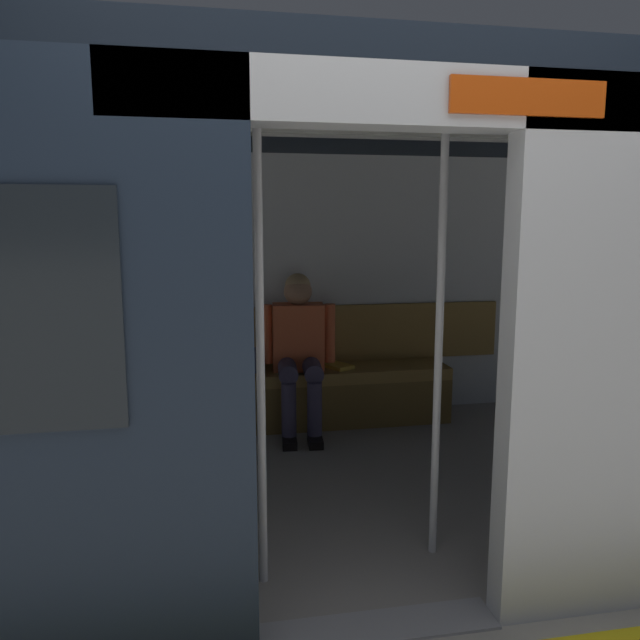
% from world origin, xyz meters
% --- Properties ---
extents(ground_plane, '(60.00, 60.00, 0.00)m').
position_xyz_m(ground_plane, '(0.00, 0.00, 0.00)').
color(ground_plane, gray).
extents(train_car, '(6.40, 2.89, 2.18)m').
position_xyz_m(train_car, '(0.06, -1.27, 1.46)').
color(train_car, silver).
rests_on(train_car, ground_plane).
extents(bench_seat, '(2.44, 0.44, 0.44)m').
position_xyz_m(bench_seat, '(0.00, -2.38, 0.34)').
color(bench_seat, olive).
rests_on(bench_seat, ground_plane).
extents(person_seated, '(0.55, 0.70, 1.17)m').
position_xyz_m(person_seated, '(-0.05, -2.33, 0.66)').
color(person_seated, '#CC5933').
rests_on(person_seated, ground_plane).
extents(handbag, '(0.26, 0.15, 0.17)m').
position_xyz_m(handbag, '(0.38, -2.40, 0.52)').
color(handbag, '#262D4C').
rests_on(handbag, bench_seat).
extents(book, '(0.24, 0.27, 0.03)m').
position_xyz_m(book, '(-0.36, -2.40, 0.45)').
color(book, gold).
rests_on(book, bench_seat).
extents(grab_pole_door, '(0.04, 0.04, 2.04)m').
position_xyz_m(grab_pole_door, '(0.40, -0.39, 1.02)').
color(grab_pole_door, silver).
rests_on(grab_pole_door, ground_plane).
extents(grab_pole_far, '(0.04, 0.04, 2.04)m').
position_xyz_m(grab_pole_far, '(-0.40, -0.48, 1.02)').
color(grab_pole_far, silver).
rests_on(grab_pole_far, ground_plane).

